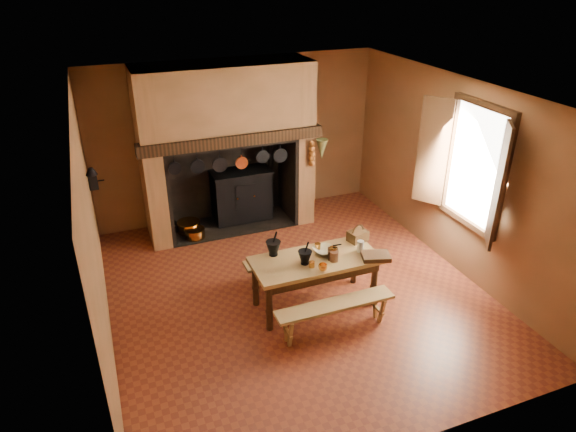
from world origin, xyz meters
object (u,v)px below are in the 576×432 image
object	(u,v)px
iron_range	(242,194)
coffee_grinder	(333,253)
bench_front	(335,310)
mixing_bowl	(324,251)
work_table	(315,266)
wicker_basket	(358,235)

from	to	relation	value
iron_range	coffee_grinder	xyz separation A→B (m)	(0.38, -2.88, 0.32)
bench_front	mixing_bowl	distance (m)	0.84
iron_range	mixing_bowl	world-z (taller)	iron_range
iron_range	work_table	world-z (taller)	iron_range
bench_front	coffee_grinder	distance (m)	0.75
coffee_grinder	mixing_bowl	bearing A→B (deg)	129.46
work_table	wicker_basket	distance (m)	0.79
bench_front	wicker_basket	bearing A→B (deg)	48.83
wicker_basket	coffee_grinder	bearing A→B (deg)	-164.46
bench_front	coffee_grinder	xyz separation A→B (m)	(0.21, 0.54, 0.48)
coffee_grinder	wicker_basket	distance (m)	0.60
wicker_basket	mixing_bowl	bearing A→B (deg)	179.09
work_table	coffee_grinder	xyz separation A→B (m)	(0.21, -0.08, 0.19)
iron_range	wicker_basket	world-z (taller)	iron_range
bench_front	mixing_bowl	world-z (taller)	mixing_bowl
mixing_bowl	wicker_basket	size ratio (longest dim) A/B	0.96
coffee_grinder	wicker_basket	world-z (taller)	wicker_basket
iron_range	bench_front	world-z (taller)	iron_range
wicker_basket	iron_range	bearing A→B (deg)	94.94
iron_range	mixing_bowl	distance (m)	2.75
mixing_bowl	coffee_grinder	bearing A→B (deg)	-72.72
iron_range	wicker_basket	distance (m)	2.75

